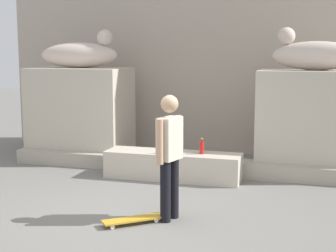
{
  "coord_description": "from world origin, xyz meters",
  "views": [
    {
      "loc": [
        2.36,
        -6.21,
        2.23
      ],
      "look_at": [
        0.22,
        1.02,
        1.1
      ],
      "focal_mm": 53.62,
      "sensor_mm": 36.0,
      "label": 1
    }
  ],
  "objects": [
    {
      "name": "ground_plane",
      "position": [
        0.0,
        0.0,
        0.0
      ],
      "size": [
        40.0,
        40.0,
        0.0
      ],
      "primitive_type": "plane",
      "color": "slate"
    },
    {
      "name": "facade_wall",
      "position": [
        0.0,
        4.87,
        3.18
      ],
      "size": [
        9.25,
        0.6,
        6.35
      ],
      "primitive_type": "cube",
      "color": "#B7A997",
      "rests_on": "ground_plane"
    },
    {
      "name": "pedestal_left",
      "position": [
        -2.34,
        3.24,
        0.94
      ],
      "size": [
        1.99,
        1.24,
        1.89
      ],
      "primitive_type": "cube",
      "color": "beige",
      "rests_on": "ground_plane"
    },
    {
      "name": "pedestal_right",
      "position": [
        2.34,
        3.24,
        0.94
      ],
      "size": [
        1.99,
        1.24,
        1.89
      ],
      "primitive_type": "cube",
      "color": "beige",
      "rests_on": "ground_plane"
    },
    {
      "name": "statue_reclining_left",
      "position": [
        -2.3,
        3.24,
        2.17
      ],
      "size": [
        1.66,
        0.78,
        0.78
      ],
      "rotation": [
        0.0,
        0.0,
        0.14
      ],
      "color": "beige",
      "rests_on": "pedestal_left"
    },
    {
      "name": "statue_reclining_right",
      "position": [
        2.3,
        3.25,
        2.17
      ],
      "size": [
        1.68,
        0.9,
        0.78
      ],
      "rotation": [
        0.0,
        0.0,
        2.92
      ],
      "color": "beige",
      "rests_on": "pedestal_right"
    },
    {
      "name": "ledge_block",
      "position": [
        0.0,
        2.08,
        0.24
      ],
      "size": [
        2.39,
        0.63,
        0.47
      ],
      "primitive_type": "cube",
      "color": "beige",
      "rests_on": "ground_plane"
    },
    {
      "name": "skater",
      "position": [
        0.55,
        -0.03,
        0.92
      ],
      "size": [
        0.29,
        0.52,
        1.67
      ],
      "rotation": [
        0.0,
        0.0,
        1.28
      ],
      "color": "black",
      "rests_on": "ground_plane"
    },
    {
      "name": "skateboard",
      "position": [
        0.15,
        -0.34,
        0.06
      ],
      "size": [
        0.74,
        0.67,
        0.08
      ],
      "rotation": [
        0.0,
        0.0,
        0.7
      ],
      "color": "gold",
      "rests_on": "ground_plane"
    },
    {
      "name": "bottle_brown",
      "position": [
        0.01,
        1.97,
        0.61
      ],
      "size": [
        0.06,
        0.06,
        0.32
      ],
      "color": "#593314",
      "rests_on": "ledge_block"
    },
    {
      "name": "bottle_red",
      "position": [
        0.52,
        2.08,
        0.59
      ],
      "size": [
        0.08,
        0.08,
        0.28
      ],
      "color": "red",
      "rests_on": "ledge_block"
    },
    {
      "name": "stair_step",
      "position": [
        0.0,
        2.6,
        0.14
      ],
      "size": [
        6.66,
        0.5,
        0.27
      ],
      "primitive_type": "cube",
      "color": "#A9A08F",
      "rests_on": "ground_plane"
    }
  ]
}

